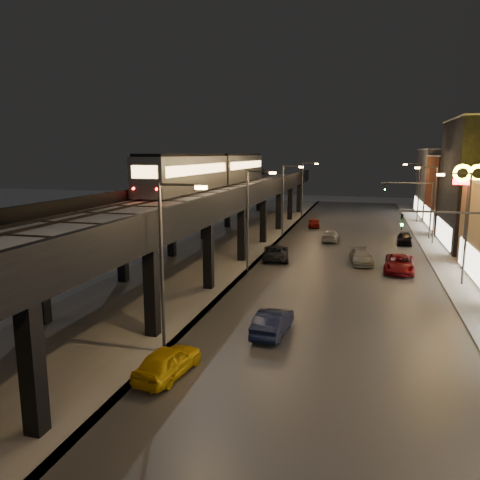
# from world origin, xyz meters

# --- Properties ---
(road_surface) EXTENTS (17.00, 120.00, 0.06)m
(road_surface) POSITION_xyz_m (7.50, 35.00, 0.03)
(road_surface) COLOR #46474D
(road_surface) RESTS_ON ground
(sidewalk_right) EXTENTS (4.00, 120.00, 0.14)m
(sidewalk_right) POSITION_xyz_m (17.50, 35.00, 0.07)
(sidewalk_right) COLOR #9FA1A8
(sidewalk_right) RESTS_ON ground
(under_viaduct_pavement) EXTENTS (11.00, 120.00, 0.06)m
(under_viaduct_pavement) POSITION_xyz_m (-6.00, 35.00, 0.03)
(under_viaduct_pavement) COLOR #9FA1A8
(under_viaduct_pavement) RESTS_ON ground
(elevated_viaduct) EXTENTS (9.00, 100.00, 6.30)m
(elevated_viaduct) POSITION_xyz_m (-6.00, 31.84, 5.62)
(elevated_viaduct) COLOR black
(elevated_viaduct) RESTS_ON ground
(viaduct_trackbed) EXTENTS (8.40, 100.00, 0.32)m
(viaduct_trackbed) POSITION_xyz_m (-6.01, 31.97, 6.39)
(viaduct_trackbed) COLOR #B2B7C1
(viaduct_trackbed) RESTS_ON elevated_viaduct
(viaduct_parapet_streetside) EXTENTS (0.30, 100.00, 1.10)m
(viaduct_parapet_streetside) POSITION_xyz_m (-1.65, 32.00, 6.85)
(viaduct_parapet_streetside) COLOR black
(viaduct_parapet_streetside) RESTS_ON elevated_viaduct
(viaduct_parapet_far) EXTENTS (0.30, 100.00, 1.10)m
(viaduct_parapet_far) POSITION_xyz_m (-10.35, 32.00, 6.85)
(viaduct_parapet_far) COLOR black
(viaduct_parapet_far) RESTS_ON elevated_viaduct
(building_e) EXTENTS (12.20, 12.20, 10.16)m
(building_e) POSITION_xyz_m (23.99, 62.00, 5.08)
(building_e) COLOR maroon
(building_e) RESTS_ON ground
(building_f) EXTENTS (12.20, 16.20, 11.16)m
(building_f) POSITION_xyz_m (23.99, 76.00, 5.58)
(building_f) COLOR #48474E
(building_f) RESTS_ON ground
(streetlight_left_1) EXTENTS (2.57, 0.28, 9.00)m
(streetlight_left_1) POSITION_xyz_m (-0.43, 13.00, 5.24)
(streetlight_left_1) COLOR #38383A
(streetlight_left_1) RESTS_ON ground
(streetlight_left_2) EXTENTS (2.57, 0.28, 9.00)m
(streetlight_left_2) POSITION_xyz_m (-0.43, 31.00, 5.24)
(streetlight_left_2) COLOR #38383A
(streetlight_left_2) RESTS_ON ground
(streetlight_right_2) EXTENTS (2.56, 0.28, 9.00)m
(streetlight_right_2) POSITION_xyz_m (16.73, 31.00, 5.24)
(streetlight_right_2) COLOR #38383A
(streetlight_right_2) RESTS_ON ground
(streetlight_left_3) EXTENTS (2.57, 0.28, 9.00)m
(streetlight_left_3) POSITION_xyz_m (-0.43, 49.00, 5.24)
(streetlight_left_3) COLOR #38383A
(streetlight_left_3) RESTS_ON ground
(streetlight_right_3) EXTENTS (2.56, 0.28, 9.00)m
(streetlight_right_3) POSITION_xyz_m (16.73, 49.00, 5.24)
(streetlight_right_3) COLOR #38383A
(streetlight_right_3) RESTS_ON ground
(streetlight_left_4) EXTENTS (2.57, 0.28, 9.00)m
(streetlight_left_4) POSITION_xyz_m (-0.43, 67.00, 5.24)
(streetlight_left_4) COLOR #38383A
(streetlight_left_4) RESTS_ON ground
(streetlight_right_4) EXTENTS (2.56, 0.28, 9.00)m
(streetlight_right_4) POSITION_xyz_m (16.73, 67.00, 5.24)
(streetlight_right_4) COLOR #38383A
(streetlight_right_4) RESTS_ON ground
(traffic_light_rig_a) EXTENTS (6.10, 0.34, 7.00)m
(traffic_light_rig_a) POSITION_xyz_m (15.84, 22.00, 4.50)
(traffic_light_rig_a) COLOR #38383A
(traffic_light_rig_a) RESTS_ON ground
(traffic_light_rig_b) EXTENTS (6.10, 0.34, 7.00)m
(traffic_light_rig_b) POSITION_xyz_m (15.84, 52.00, 4.50)
(traffic_light_rig_b) COLOR #38383A
(traffic_light_rig_b) RESTS_ON ground
(subway_train) EXTENTS (3.16, 38.11, 3.78)m
(subway_train) POSITION_xyz_m (-8.50, 46.03, 8.50)
(subway_train) COLOR gray
(subway_train) RESTS_ON viaduct_trackbed
(car_taxi) EXTENTS (2.26, 4.40, 1.43)m
(car_taxi) POSITION_xyz_m (0.61, 10.52, 0.72)
(car_taxi) COLOR gold
(car_taxi) RESTS_ON ground
(car_near_white) EXTENTS (1.83, 4.54, 1.47)m
(car_near_white) POSITION_xyz_m (4.37, 16.89, 0.73)
(car_near_white) COLOR black
(car_near_white) RESTS_ON ground
(car_mid_silver) EXTENTS (3.26, 5.63, 1.47)m
(car_mid_silver) POSITION_xyz_m (0.91, 36.20, 0.74)
(car_mid_silver) COLOR black
(car_mid_silver) RESTS_ON ground
(car_mid_dark) EXTENTS (2.03, 4.63, 1.32)m
(car_mid_dark) POSITION_xyz_m (5.46, 47.52, 0.66)
(car_mid_dark) COLOR #94969A
(car_mid_dark) RESTS_ON ground
(car_far_white) EXTENTS (1.98, 4.07, 1.34)m
(car_far_white) POSITION_xyz_m (2.32, 57.83, 0.67)
(car_far_white) COLOR maroon
(car_far_white) RESTS_ON ground
(car_onc_dark) EXTENTS (2.92, 5.62, 1.51)m
(car_onc_dark) POSITION_xyz_m (12.41, 34.08, 0.76)
(car_onc_dark) COLOR maroon
(car_onc_dark) RESTS_ON ground
(car_onc_white) EXTENTS (2.52, 4.86, 1.35)m
(car_onc_white) POSITION_xyz_m (9.08, 36.46, 0.67)
(car_onc_white) COLOR gray
(car_onc_white) RESTS_ON ground
(car_onc_red) EXTENTS (1.90, 4.20, 1.40)m
(car_onc_red) POSITION_xyz_m (13.85, 47.91, 0.70)
(car_onc_red) COLOR black
(car_onc_red) RESTS_ON ground
(sign_mcdonalds) EXTENTS (2.82, 0.55, 9.48)m
(sign_mcdonalds) POSITION_xyz_m (18.00, 36.62, 7.63)
(sign_mcdonalds) COLOR #38383A
(sign_mcdonalds) RESTS_ON ground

